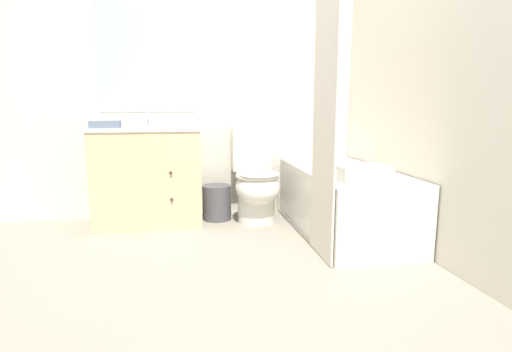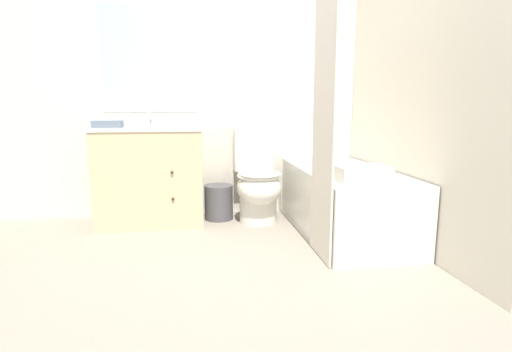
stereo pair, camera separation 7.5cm
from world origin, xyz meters
The scene contains 12 objects.
ground_plane centered at (0.00, 0.00, 0.00)m, with size 14.00×14.00×0.00m, color gray.
wall_back centered at (-0.01, 1.67, 1.25)m, with size 8.00×0.06×2.50m.
wall_right centered at (1.21, 0.82, 1.25)m, with size 0.05×2.64×2.50m.
vanity_cabinet centered at (-0.73, 1.38, 0.43)m, with size 0.90×0.57×0.84m.
sink_faucet centered at (-0.73, 1.57, 0.88)m, with size 0.14×0.12×0.12m.
toilet centered at (0.19, 1.30, 0.35)m, with size 0.38×0.65×0.82m.
bathtub centered at (0.83, 0.89, 0.26)m, with size 0.68×1.51×0.51m.
shower_curtain centered at (0.48, 0.38, 1.01)m, with size 0.02×0.43×2.02m.
wastebasket centered at (-0.15, 1.41, 0.16)m, with size 0.26×0.26×0.31m.
tissue_box centered at (-0.61, 1.35, 0.88)m, with size 0.14×0.15×0.10m.
hand_towel_folded centered at (-1.03, 1.21, 0.87)m, with size 0.23×0.14×0.06m.
bath_towel_folded centered at (0.76, 0.39, 0.57)m, with size 0.34×0.25×0.10m.
Camera 1 is at (-0.42, -2.10, 1.02)m, focal length 28.00 mm.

